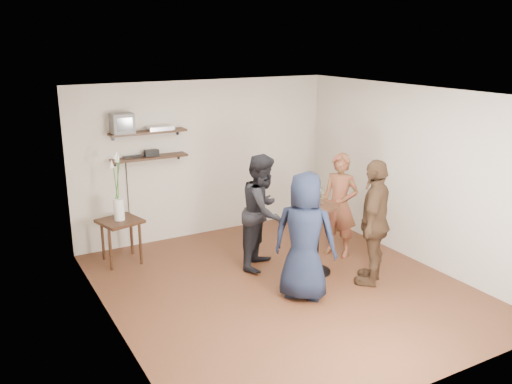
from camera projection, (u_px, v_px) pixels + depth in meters
room at (285, 195)px, 6.97m from camera, size 4.58×5.08×2.68m
shelf_upper at (148, 132)px, 8.34m from camera, size 1.20×0.25×0.04m
shelf_lower at (150, 157)px, 8.45m from camera, size 1.20×0.25×0.04m
crt_monitor at (122, 123)px, 8.10m from camera, size 0.32×0.30×0.30m
dvd_deck at (160, 128)px, 8.41m from camera, size 0.40×0.24×0.06m
radio at (152, 153)px, 8.45m from camera, size 0.22×0.10×0.10m
power_strip at (133, 157)px, 8.36m from camera, size 0.30×0.05×0.03m
side_table at (120, 227)px, 8.01m from camera, size 0.67×0.67×0.66m
vase_lilies at (118, 198)px, 7.89m from camera, size 0.20×0.21×1.06m
drinks_table at (317, 229)px, 7.62m from camera, size 0.56×0.56×1.03m
wine_glass_fl at (315, 197)px, 7.41m from camera, size 0.06×0.06×0.19m
wine_glass_fr at (322, 195)px, 7.48m from camera, size 0.07×0.07×0.20m
wine_glass_bl at (313, 193)px, 7.52m from camera, size 0.07×0.07×0.22m
wine_glass_br at (320, 193)px, 7.50m from camera, size 0.07×0.07×0.22m
person_plaid at (340, 205)px, 8.23m from camera, size 0.62×0.69×1.60m
person_dark at (263, 211)px, 7.81m from camera, size 1.03×1.02×1.68m
person_navy at (305, 236)px, 6.84m from camera, size 0.95×0.96×1.67m
person_brown at (374, 222)px, 7.27m from camera, size 1.06×0.96×1.73m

